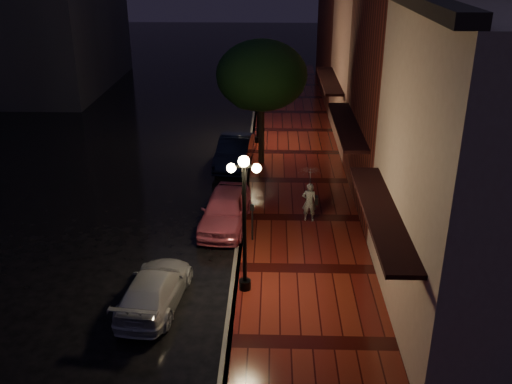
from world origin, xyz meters
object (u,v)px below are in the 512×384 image
(street_tree, at_px, (262,78))
(woman_with_umbrella, at_px, (310,186))
(silver_car, at_px, (155,289))
(navy_car, at_px, (235,151))
(streetlamp_near, at_px, (244,217))
(parking_meter, at_px, (252,218))
(pink_car, at_px, (225,209))
(streetlamp_far, at_px, (258,97))

(street_tree, relative_size, woman_with_umbrella, 2.72)
(silver_car, bearing_deg, navy_car, -91.46)
(streetlamp_near, bearing_deg, street_tree, 88.65)
(navy_car, height_order, parking_meter, parking_meter)
(woman_with_umbrella, bearing_deg, street_tree, -64.39)
(pink_car, distance_m, parking_meter, 1.73)
(streetlamp_near, xyz_separation_m, navy_car, (-1.02, 10.95, -1.90))
(silver_car, relative_size, woman_with_umbrella, 1.80)
(street_tree, relative_size, silver_car, 1.51)
(streetlamp_near, distance_m, navy_car, 11.17)
(pink_car, relative_size, parking_meter, 2.94)
(pink_car, height_order, silver_car, pink_car)
(parking_meter, bearing_deg, streetlamp_far, 112.91)
(streetlamp_near, height_order, streetlamp_far, same)
(navy_car, height_order, woman_with_umbrella, woman_with_umbrella)
(navy_car, bearing_deg, woman_with_umbrella, -57.38)
(pink_car, bearing_deg, woman_with_umbrella, 10.14)
(streetlamp_far, bearing_deg, street_tree, -85.09)
(streetlamp_near, bearing_deg, streetlamp_far, 90.00)
(streetlamp_far, relative_size, silver_car, 1.12)
(streetlamp_far, distance_m, parking_meter, 10.98)
(pink_car, height_order, parking_meter, parking_meter)
(streetlamp_near, height_order, street_tree, street_tree)
(street_tree, xyz_separation_m, silver_car, (-2.87, -11.71, -3.69))
(navy_car, distance_m, woman_with_umbrella, 7.03)
(streetlamp_far, xyz_separation_m, woman_with_umbrella, (2.20, -9.23, -1.04))
(parking_meter, bearing_deg, woman_with_umbrella, 60.20)
(navy_car, distance_m, parking_meter, 7.90)
(silver_car, height_order, parking_meter, parking_meter)
(street_tree, relative_size, pink_car, 1.42)
(street_tree, relative_size, parking_meter, 4.19)
(streetlamp_far, distance_m, street_tree, 3.44)
(street_tree, xyz_separation_m, parking_meter, (-0.15, -7.85, -3.26))
(streetlamp_far, distance_m, navy_car, 3.73)
(streetlamp_near, relative_size, street_tree, 0.74)
(street_tree, distance_m, woman_with_umbrella, 7.05)
(street_tree, height_order, pink_car, street_tree)
(streetlamp_near, xyz_separation_m, street_tree, (0.26, 10.99, 1.64))
(pink_car, distance_m, woman_with_umbrella, 3.28)
(navy_car, relative_size, woman_with_umbrella, 1.98)
(streetlamp_far, bearing_deg, parking_meter, -89.43)
(woman_with_umbrella, height_order, parking_meter, woman_with_umbrella)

